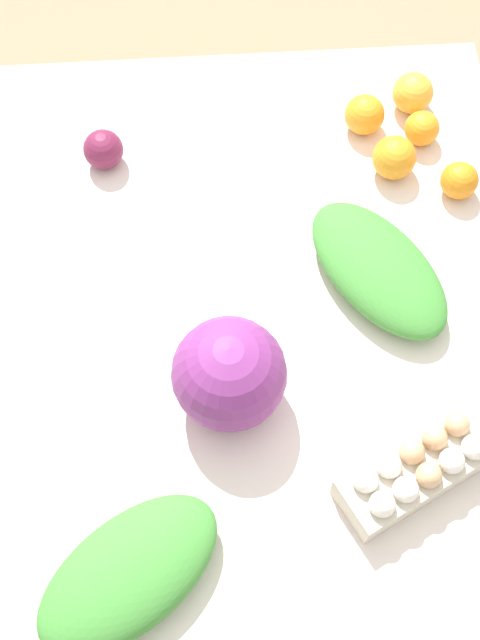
# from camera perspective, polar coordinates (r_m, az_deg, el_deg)

# --- Properties ---
(ground_plane) EXTENTS (8.00, 8.00, 0.00)m
(ground_plane) POSITION_cam_1_polar(r_m,az_deg,el_deg) (2.22, 0.00, -8.72)
(ground_plane) COLOR #937A5B
(dining_table) EXTENTS (1.24, 1.05, 0.72)m
(dining_table) POSITION_cam_1_polar(r_m,az_deg,el_deg) (1.62, 0.00, -1.73)
(dining_table) COLOR silver
(dining_table) RESTS_ON ground_plane
(cabbage_purple) EXTENTS (0.18, 0.18, 0.18)m
(cabbage_purple) POSITION_cam_1_polar(r_m,az_deg,el_deg) (1.41, -0.70, -3.47)
(cabbage_purple) COLOR #7A2D75
(cabbage_purple) RESTS_ON dining_table
(egg_carton) EXTENTS (0.20, 0.27, 0.09)m
(egg_carton) POSITION_cam_1_polar(r_m,az_deg,el_deg) (1.43, 11.27, -9.33)
(egg_carton) COLOR beige
(egg_carton) RESTS_ON dining_table
(greens_bunch_chard) EXTENTS (0.36, 0.30, 0.07)m
(greens_bunch_chard) POSITION_cam_1_polar(r_m,az_deg,el_deg) (1.57, 8.85, 3.25)
(greens_bunch_chard) COLOR #3D8433
(greens_bunch_chard) RESTS_ON dining_table
(greens_bunch_kale) EXTENTS (0.32, 0.35, 0.08)m
(greens_bunch_kale) POSITION_cam_1_polar(r_m,az_deg,el_deg) (1.38, -7.12, -15.81)
(greens_bunch_kale) COLOR #3D8433
(greens_bunch_kale) RESTS_ON dining_table
(beet_root) EXTENTS (0.08, 0.08, 0.08)m
(beet_root) POSITION_cam_1_polar(r_m,az_deg,el_deg) (1.72, -8.75, 10.74)
(beet_root) COLOR maroon
(beet_root) RESTS_ON dining_table
(orange_0) EXTENTS (0.08, 0.08, 0.08)m
(orange_0) POSITION_cam_1_polar(r_m,az_deg,el_deg) (1.71, 9.84, 10.20)
(orange_0) COLOR orange
(orange_0) RESTS_ON dining_table
(orange_1) EXTENTS (0.07, 0.07, 0.07)m
(orange_1) POSITION_cam_1_polar(r_m,az_deg,el_deg) (1.71, 13.86, 8.67)
(orange_1) COLOR orange
(orange_1) RESTS_ON dining_table
(orange_2) EXTENTS (0.08, 0.08, 0.08)m
(orange_2) POSITION_cam_1_polar(r_m,az_deg,el_deg) (1.81, 11.00, 14.08)
(orange_2) COLOR #F9A833
(orange_2) RESTS_ON dining_table
(orange_3) EXTENTS (0.07, 0.07, 0.07)m
(orange_3) POSITION_cam_1_polar(r_m,az_deg,el_deg) (1.77, 11.56, 11.93)
(orange_3) COLOR orange
(orange_3) RESTS_ON dining_table
(orange_4) EXTENTS (0.08, 0.08, 0.08)m
(orange_4) POSITION_cam_1_polar(r_m,az_deg,el_deg) (1.77, 7.97, 12.89)
(orange_4) COLOR orange
(orange_4) RESTS_ON dining_table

